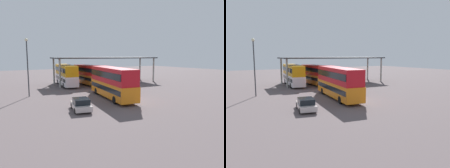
# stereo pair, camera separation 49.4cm
# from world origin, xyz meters

# --- Properties ---
(ground_plane) EXTENTS (140.00, 140.00, 0.00)m
(ground_plane) POSITION_xyz_m (0.00, 0.00, 0.00)
(ground_plane) COLOR #5A4E50
(double_decker_main) EXTENTS (4.25, 11.69, 4.31)m
(double_decker_main) POSITION_xyz_m (-1.23, 2.36, 2.36)
(double_decker_main) COLOR orange
(double_decker_main) RESTS_ON ground_plane
(parked_hatchback) EXTENTS (2.56, 4.19, 1.35)m
(parked_hatchback) POSITION_xyz_m (-7.69, -1.59, 0.67)
(parked_hatchback) COLOR beige
(parked_hatchback) RESTS_ON ground_plane
(double_decker_near_canopy) EXTENTS (4.06, 11.51, 4.11)m
(double_decker_near_canopy) POSITION_xyz_m (-2.36, 17.90, 2.26)
(double_decker_near_canopy) COLOR white
(double_decker_near_canopy) RESTS_ON ground_plane
(double_decker_mid_row) EXTENTS (2.83, 10.21, 4.02)m
(double_decker_mid_row) POSITION_xyz_m (1.73, 15.51, 2.21)
(double_decker_mid_row) COLOR orange
(double_decker_mid_row) RESTS_ON ground_plane
(depot_canopy) EXTENTS (23.23, 8.67, 5.59)m
(depot_canopy) POSITION_xyz_m (6.63, 17.35, 5.27)
(depot_canopy) COLOR #33353A
(depot_canopy) RESTS_ON ground_plane
(lamppost_tall) EXTENTS (0.44, 0.44, 8.39)m
(lamppost_tall) POSITION_xyz_m (-10.95, 9.69, 5.23)
(lamppost_tall) COLOR #33353A
(lamppost_tall) RESTS_ON ground_plane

